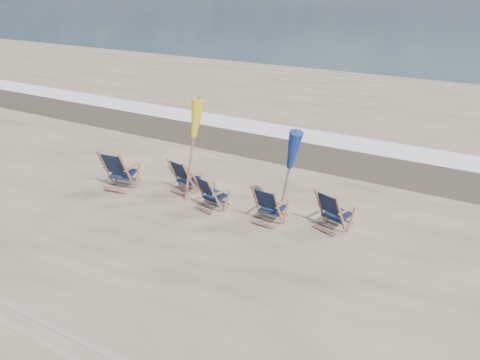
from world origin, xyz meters
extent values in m
cube|color=silver|center=(0.00, 8.30, 0.00)|extent=(200.00, 1.40, 0.01)
cube|color=#42362A|center=(0.00, 6.80, 0.00)|extent=(200.00, 2.60, 0.00)
cylinder|color=#8C5A3E|center=(-1.43, 2.46, 1.18)|extent=(0.06, 0.06, 2.36)
cone|color=yellow|center=(-1.43, 2.46, 1.89)|extent=(0.30, 0.30, 0.85)
cylinder|color=#A5A5AD|center=(0.78, 2.87, 0.99)|extent=(0.06, 0.06, 1.98)
cone|color=navy|center=(0.78, 2.87, 1.50)|extent=(0.30, 0.30, 0.85)
camera|label=1|loc=(4.51, -5.58, 4.81)|focal=35.00mm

